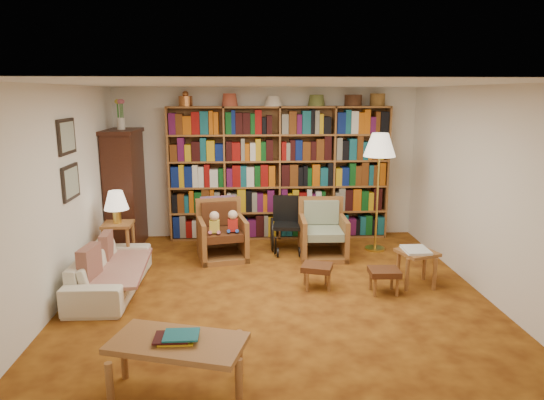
{
  "coord_description": "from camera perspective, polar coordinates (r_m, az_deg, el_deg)",
  "views": [
    {
      "loc": [
        -0.38,
        -5.59,
        2.4
      ],
      "look_at": [
        -0.02,
        0.6,
        1.03
      ],
      "focal_mm": 32.0,
      "sensor_mm": 36.0,
      "label": 1
    }
  ],
  "objects": [
    {
      "name": "sofa_throw",
      "position": [
        6.35,
        -18.06,
        -7.52
      ],
      "size": [
        0.83,
        1.44,
        0.04
      ],
      "primitive_type": "cube",
      "rotation": [
        0.0,
        0.0,
        0.06
      ],
      "color": "beige",
      "rests_on": "sofa"
    },
    {
      "name": "floor_lamp",
      "position": [
        7.49,
        12.54,
        5.79
      ],
      "size": [
        0.48,
        0.48,
        1.82
      ],
      "color": "gold",
      "rests_on": "floor"
    },
    {
      "name": "wall_left",
      "position": [
        6.09,
        -23.62,
        0.5
      ],
      "size": [
        0.0,
        5.0,
        5.0
      ],
      "primitive_type": "plane",
      "rotation": [
        1.57,
        0.0,
        1.57
      ],
      "color": "white",
      "rests_on": "floor"
    },
    {
      "name": "coffee_table",
      "position": [
        4.15,
        -11.04,
        -16.58
      ],
      "size": [
        1.18,
        0.82,
        0.51
      ],
      "color": "#99582F",
      "rests_on": "floor"
    },
    {
      "name": "sofa",
      "position": [
        6.38,
        -18.47,
        -7.96
      ],
      "size": [
        1.7,
        0.69,
        0.49
      ],
      "primitive_type": "imported",
      "rotation": [
        0.0,
        0.0,
        1.56
      ],
      "color": "beige",
      "rests_on": "floor"
    },
    {
      "name": "footstool_b",
      "position": [
        6.13,
        13.05,
        -8.42
      ],
      "size": [
        0.37,
        0.32,
        0.31
      ],
      "color": "#502815",
      "rests_on": "floor"
    },
    {
      "name": "wall_front",
      "position": [
        3.32,
        3.5,
        -7.83
      ],
      "size": [
        5.0,
        0.0,
        5.0
      ],
      "primitive_type": "plane",
      "rotation": [
        -1.57,
        0.0,
        0.0
      ],
      "color": "white",
      "rests_on": "floor"
    },
    {
      "name": "footstool_a",
      "position": [
        6.14,
        5.32,
        -8.09
      ],
      "size": [
        0.44,
        0.41,
        0.31
      ],
      "color": "#502815",
      "rests_on": "floor"
    },
    {
      "name": "cushion_right",
      "position": [
        6.03,
        -20.65,
        -7.26
      ],
      "size": [
        0.18,
        0.42,
        0.41
      ],
      "primitive_type": "cube",
      "rotation": [
        0.0,
        0.0,
        -0.12
      ],
      "color": "maroon",
      "rests_on": "sofa"
    },
    {
      "name": "bookshelf",
      "position": [
        8.04,
        0.87,
        3.63
      ],
      "size": [
        3.6,
        0.3,
        2.42
      ],
      "color": "#99582F",
      "rests_on": "floor"
    },
    {
      "name": "armchair_sage",
      "position": [
        7.36,
        5.9,
        -4.01
      ],
      "size": [
        0.7,
        0.73,
        0.85
      ],
      "color": "#99582F",
      "rests_on": "floor"
    },
    {
      "name": "cushion_left",
      "position": [
        6.67,
        -18.9,
        -5.26
      ],
      "size": [
        0.14,
        0.37,
        0.37
      ],
      "primitive_type": "cube",
      "rotation": [
        0.0,
        0.0,
        0.07
      ],
      "color": "maroon",
      "rests_on": "sofa"
    },
    {
      "name": "armchair_leather",
      "position": [
        7.28,
        -5.86,
        -3.92
      ],
      "size": [
        0.82,
        0.85,
        0.87
      ],
      "color": "#99582F",
      "rests_on": "floor"
    },
    {
      "name": "wheelchair",
      "position": [
        7.53,
        1.76,
        -3.09
      ],
      "size": [
        0.49,
        0.68,
        0.85
      ],
      "color": "black",
      "rests_on": "floor"
    },
    {
      "name": "side_table_lamp",
      "position": [
        7.12,
        -17.62,
        -3.94
      ],
      "size": [
        0.41,
        0.41,
        0.64
      ],
      "color": "#99582F",
      "rests_on": "floor"
    },
    {
      "name": "framed_pictures",
      "position": [
        6.3,
        -22.8,
        4.41
      ],
      "size": [
        0.03,
        0.52,
        0.97
      ],
      "color": "black",
      "rests_on": "wall_left"
    },
    {
      "name": "wall_right",
      "position": [
        6.39,
        23.52,
        1.03
      ],
      "size": [
        0.0,
        5.0,
        5.0
      ],
      "primitive_type": "plane",
      "rotation": [
        1.57,
        0.0,
        -1.57
      ],
      "color": "white",
      "rests_on": "floor"
    },
    {
      "name": "wall_back",
      "position": [
        8.18,
        -0.62,
        4.35
      ],
      "size": [
        5.0,
        0.0,
        5.0
      ],
      "primitive_type": "plane",
      "rotation": [
        1.57,
        0.0,
        0.0
      ],
      "color": "white",
      "rests_on": "floor"
    },
    {
      "name": "floor",
      "position": [
        6.1,
        0.54,
        -10.74
      ],
      "size": [
        5.0,
        5.0,
        0.0
      ],
      "primitive_type": "plane",
      "color": "#A25F19",
      "rests_on": "ground"
    },
    {
      "name": "ceiling",
      "position": [
        5.61,
        0.59,
        13.46
      ],
      "size": [
        5.0,
        5.0,
        0.0
      ],
      "primitive_type": "plane",
      "rotation": [
        3.14,
        0.0,
        0.0
      ],
      "color": "silver",
      "rests_on": "wall_back"
    },
    {
      "name": "table_lamp",
      "position": [
        7.0,
        -17.87,
        -0.15
      ],
      "size": [
        0.34,
        0.34,
        0.46
      ],
      "color": "gold",
      "rests_on": "side_table_lamp"
    },
    {
      "name": "side_table_papers",
      "position": [
        6.43,
        16.68,
        -6.41
      ],
      "size": [
        0.54,
        0.54,
        0.49
      ],
      "color": "#99582F",
      "rests_on": "floor"
    },
    {
      "name": "curio_cabinet",
      "position": [
        7.95,
        -16.9,
        1.41
      ],
      "size": [
        0.5,
        0.95,
        2.4
      ],
      "color": "#391B0F",
      "rests_on": "floor"
    }
  ]
}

